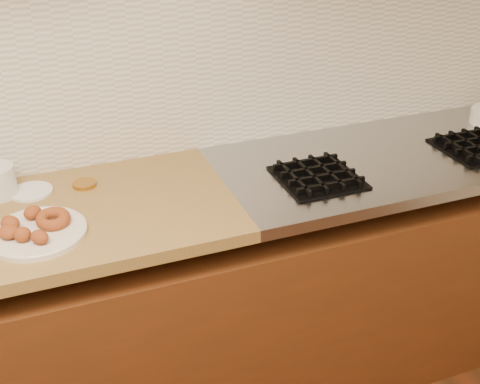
# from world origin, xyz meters

# --- Properties ---
(wall_back) EXTENTS (4.00, 0.02, 2.70)m
(wall_back) POSITION_xyz_m (0.00, 2.00, 1.35)
(wall_back) COLOR #B8AC8C
(wall_back) RESTS_ON ground
(base_cabinet) EXTENTS (3.60, 0.60, 0.77)m
(base_cabinet) POSITION_xyz_m (0.00, 1.69, 0.39)
(base_cabinet) COLOR #582710
(base_cabinet) RESTS_ON floor
(stovetop) EXTENTS (1.30, 0.62, 0.04)m
(stovetop) POSITION_xyz_m (1.15, 1.69, 0.88)
(stovetop) COLOR #9EA0A5
(stovetop) RESTS_ON base_cabinet
(backsplash) EXTENTS (3.60, 0.02, 0.60)m
(backsplash) POSITION_xyz_m (0.00, 1.99, 1.20)
(backsplash) COLOR beige
(backsplash) RESTS_ON wall_back
(burner_grates) EXTENTS (0.91, 0.26, 0.03)m
(burner_grates) POSITION_xyz_m (1.13, 1.61, 0.91)
(burner_grates) COLOR black
(burner_grates) RESTS_ON stovetop
(donut_plate) EXTENTS (0.27, 0.27, 0.02)m
(donut_plate) POSITION_xyz_m (-0.09, 1.58, 0.91)
(donut_plate) COLOR beige
(donut_plate) RESTS_ON butcher_block
(ring_donut) EXTENTS (0.11, 0.11, 0.04)m
(ring_donut) POSITION_xyz_m (-0.05, 1.60, 0.93)
(ring_donut) COLOR brown
(ring_donut) RESTS_ON donut_plate
(fried_dough_chunks) EXTENTS (0.15, 0.20, 0.04)m
(fried_dough_chunks) POSITION_xyz_m (-0.13, 1.58, 0.94)
(fried_dough_chunks) COLOR brown
(fried_dough_chunks) RESTS_ON donut_plate
(tub_lid) EXTENTS (0.14, 0.14, 0.01)m
(tub_lid) POSITION_xyz_m (-0.09, 1.85, 0.90)
(tub_lid) COLOR silver
(tub_lid) RESTS_ON butcher_block
(brass_jar_lid) EXTENTS (0.10, 0.10, 0.01)m
(brass_jar_lid) POSITION_xyz_m (0.07, 1.83, 0.91)
(brass_jar_lid) COLOR #B17A30
(brass_jar_lid) RESTS_ON butcher_block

